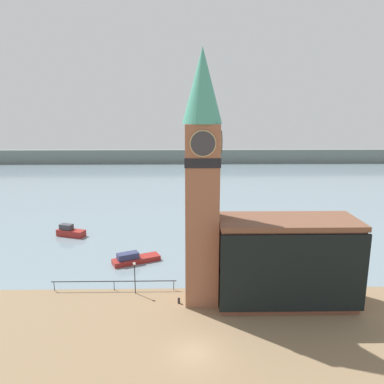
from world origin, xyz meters
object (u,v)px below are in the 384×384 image
Objects in this scene: pier_building at (286,261)px; boat_far at (70,232)px; mooring_bollard_near at (179,300)px; lamp_post at (135,271)px; clock_tower at (202,174)px; boat_near at (134,259)px.

pier_building is 2.94× the size of boat_far.
lamp_post is (-4.76, 2.25, 2.19)m from mooring_bollard_near.
clock_tower reaches higher than mooring_bollard_near.
clock_tower is 12.38m from pier_building.
mooring_bollard_near is 5.70m from lamp_post.
pier_building is 2.20× the size of boat_near.
boat_near is 1.77× the size of lamp_post.
lamp_post is at bearing 172.32° from pier_building.
pier_building is at bearing -57.10° from boat_near.
boat_near is 12.21m from mooring_bollard_near.
clock_tower is 5.29× the size of boat_far.
boat_near is 15.68m from boat_far.
boat_far is 27.57m from mooring_bollard_near.
boat_far is at bearing 111.65° from boat_near.
boat_far is (-11.45, 10.70, 0.17)m from boat_near.
mooring_bollard_near is 0.18× the size of lamp_post.
lamp_post is (-7.09, 1.56, -10.84)m from clock_tower.
mooring_bollard_near is at bearing -179.28° from pier_building.
clock_tower is at bearing -26.79° from boat_far.
clock_tower reaches higher than boat_near.
pier_building reaches higher than boat_far.
boat_near is at bearing 129.97° from clock_tower.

